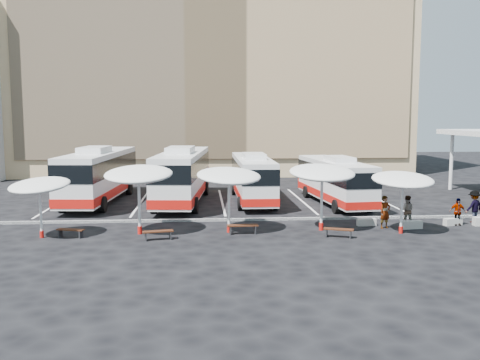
{
  "coord_description": "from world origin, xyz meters",
  "views": [
    {
      "loc": [
        -1.49,
        -31.41,
        6.37
      ],
      "look_at": [
        1.0,
        3.0,
        2.2
      ],
      "focal_mm": 40.0,
      "sensor_mm": 36.0,
      "label": 1
    }
  ],
  "objects": [
    {
      "name": "conc_bench_0",
      "position": [
        8.05,
        -1.49,
        0.21
      ],
      "size": [
        1.12,
        0.45,
        0.41
      ],
      "primitive_type": "cube",
      "rotation": [
        0.0,
        0.0,
        0.08
      ],
      "color": "#989893",
      "rests_on": "ground"
    },
    {
      "name": "passenger_2",
      "position": [
        13.35,
        -1.8,
        0.81
      ],
      "size": [
        0.97,
        0.45,
        1.61
      ],
      "primitive_type": "imported",
      "rotation": [
        0.0,
        0.0,
        -0.06
      ],
      "color": "black",
      "rests_on": "ground"
    },
    {
      "name": "sunshade_2",
      "position": [
        -0.02,
        -2.68,
        3.11
      ],
      "size": [
        4.37,
        4.4,
        3.66
      ],
      "rotation": [
        0.0,
        0.0,
        0.3
      ],
      "color": "silver",
      "rests_on": "ground"
    },
    {
      "name": "sandstone_building",
      "position": [
        0.0,
        31.87,
        12.63
      ],
      "size": [
        42.0,
        18.25,
        29.6
      ],
      "color": "tan",
      "rests_on": "ground"
    },
    {
      "name": "conc_bench_1",
      "position": [
        10.34,
        -2.49,
        0.23
      ],
      "size": [
        1.24,
        0.53,
        0.45
      ],
      "primitive_type": "cube",
      "rotation": [
        0.0,
        0.0,
        0.11
      ],
      "color": "#989893",
      "rests_on": "ground"
    },
    {
      "name": "bus_2",
      "position": [
        2.29,
        7.87,
        1.87
      ],
      "size": [
        2.72,
        11.55,
        3.67
      ],
      "rotation": [
        0.0,
        0.0,
        -0.0
      ],
      "color": "silver",
      "rests_on": "ground"
    },
    {
      "name": "conc_bench_2",
      "position": [
        13.13,
        -1.71,
        0.21
      ],
      "size": [
        1.17,
        0.65,
        0.42
      ],
      "primitive_type": "cube",
      "rotation": [
        0.0,
        0.0,
        0.27
      ],
      "color": "#989893",
      "rests_on": "ground"
    },
    {
      "name": "sunshade_1",
      "position": [
        -4.86,
        -2.74,
        3.24
      ],
      "size": [
        4.0,
        4.05,
        3.81
      ],
      "rotation": [
        0.0,
        0.0,
        -0.1
      ],
      "color": "silver",
      "rests_on": "ground"
    },
    {
      "name": "wood_bench_3",
      "position": [
        5.65,
        -4.37,
        0.37
      ],
      "size": [
        1.6,
        0.93,
        0.48
      ],
      "rotation": [
        0.0,
        0.0,
        -0.36
      ],
      "color": "black",
      "rests_on": "ground"
    },
    {
      "name": "sunshade_0",
      "position": [
        -9.89,
        -3.27,
        2.76
      ],
      "size": [
        4.05,
        4.08,
        3.25
      ],
      "rotation": [
        0.0,
        0.0,
        -0.38
      ],
      "color": "silver",
      "rests_on": "ground"
    },
    {
      "name": "wood_bench_0",
      "position": [
        -8.39,
        -3.32,
        0.34
      ],
      "size": [
        1.52,
        0.76,
        0.45
      ],
      "rotation": [
        0.0,
        0.0,
        -0.27
      ],
      "color": "black",
      "rests_on": "ground"
    },
    {
      "name": "passenger_0",
      "position": [
        8.87,
        -2.23,
        0.93
      ],
      "size": [
        0.79,
        0.66,
        1.86
      ],
      "primitive_type": "imported",
      "rotation": [
        0.0,
        0.0,
        0.37
      ],
      "color": "black",
      "rests_on": "ground"
    },
    {
      "name": "wood_bench_1",
      "position": [
        -3.76,
        -4.23,
        0.37
      ],
      "size": [
        1.62,
        0.73,
        0.48
      ],
      "rotation": [
        0.0,
        0.0,
        0.21
      ],
      "color": "black",
      "rests_on": "ground"
    },
    {
      "name": "bus_1",
      "position": [
        -2.88,
        7.63,
        2.13
      ],
      "size": [
        4.01,
        13.36,
        4.18
      ],
      "rotation": [
        0.0,
        0.0,
        -0.1
      ],
      "color": "silver",
      "rests_on": "ground"
    },
    {
      "name": "sunshade_4",
      "position": [
        9.3,
        -3.62,
        2.93
      ],
      "size": [
        3.31,
        3.35,
        3.44
      ],
      "rotation": [
        0.0,
        0.0,
        0.01
      ],
      "color": "silver",
      "rests_on": "ground"
    },
    {
      "name": "ground",
      "position": [
        0.0,
        0.0,
        0.0
      ],
      "size": [
        120.0,
        120.0,
        0.0
      ],
      "primitive_type": "plane",
      "color": "black",
      "rests_on": "ground"
    },
    {
      "name": "sunshade_3",
      "position": [
        5.15,
        -2.52,
        3.22
      ],
      "size": [
        3.98,
        4.02,
        3.79
      ],
      "rotation": [
        0.0,
        0.0,
        0.1
      ],
      "color": "silver",
      "rests_on": "ground"
    },
    {
      "name": "passenger_3",
      "position": [
        14.76,
        -0.96,
        0.96
      ],
      "size": [
        1.42,
        1.14,
        1.92
      ],
      "primitive_type": "imported",
      "rotation": [
        0.0,
        0.0,
        3.55
      ],
      "color": "black",
      "rests_on": "ground"
    },
    {
      "name": "bus_3",
      "position": [
        8.07,
        6.23,
        1.8
      ],
      "size": [
        3.33,
        11.29,
        3.53
      ],
      "rotation": [
        0.0,
        0.0,
        0.09
      ],
      "color": "silver",
      "rests_on": "ground"
    },
    {
      "name": "curb_divider",
      "position": [
        0.0,
        0.5,
        0.07
      ],
      "size": [
        34.0,
        0.25,
        0.15
      ],
      "primitive_type": "cube",
      "color": "black",
      "rests_on": "ground"
    },
    {
      "name": "bus_0",
      "position": [
        -9.02,
        8.37,
        2.13
      ],
      "size": [
        3.84,
        13.29,
        4.16
      ],
      "rotation": [
        0.0,
        0.0,
        -0.08
      ],
      "color": "silver",
      "rests_on": "ground"
    },
    {
      "name": "passenger_1",
      "position": [
        10.43,
        -1.55,
        0.88
      ],
      "size": [
        1.02,
        0.9,
        1.76
      ],
      "primitive_type": "imported",
      "rotation": [
        0.0,
        0.0,
        2.82
      ],
      "color": "black",
      "rests_on": "ground"
    },
    {
      "name": "bay_lines",
      "position": [
        0.0,
        8.0,
        0.01
      ],
      "size": [
        24.15,
        12.0,
        0.01
      ],
      "color": "white",
      "rests_on": "ground"
    },
    {
      "name": "wood_bench_2",
      "position": [
        0.69,
        -3.18,
        0.39
      ],
      "size": [
        1.7,
        0.53,
        0.51
      ],
      "rotation": [
        0.0,
        0.0,
        0.05
      ],
      "color": "black",
      "rests_on": "ground"
    }
  ]
}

